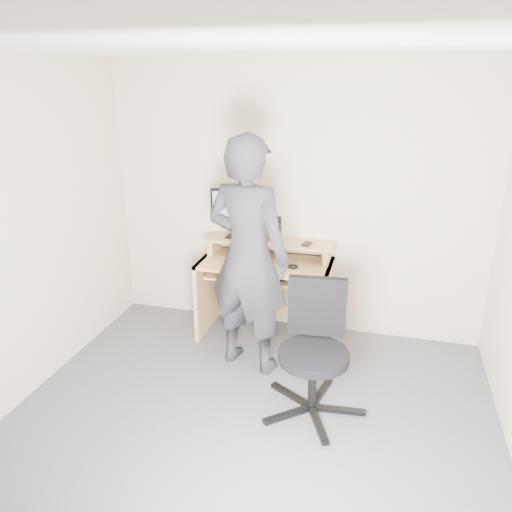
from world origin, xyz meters
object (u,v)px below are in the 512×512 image
at_px(monitor, 238,208).
at_px(office_chair, 315,344).
at_px(person, 248,257).
at_px(desk, 267,279).

xyz_separation_m(monitor, office_chair, (0.91, -1.11, -0.67)).
relative_size(monitor, office_chair, 0.51).
xyz_separation_m(monitor, person, (0.28, -0.66, -0.21)).
relative_size(monitor, person, 0.25).
relative_size(desk, person, 0.61).
height_order(office_chair, person, person).
distance_m(desk, person, 0.73).
xyz_separation_m(desk, office_chair, (0.60, -1.04, -0.02)).
bearing_deg(office_chair, person, 139.39).
bearing_deg(desk, monitor, 166.93).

